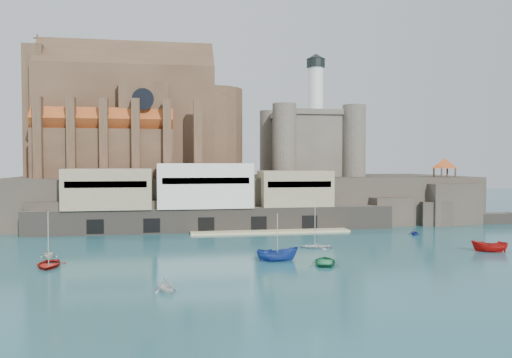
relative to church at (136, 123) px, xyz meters
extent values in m
plane|color=#1A4C56|center=(24.13, -41.85, -22.13)|extent=(300.00, 300.00, 0.00)
cube|color=#2B2520|center=(24.13, -1.85, -17.13)|extent=(100.00, 34.00, 10.00)
cube|color=#2B2520|center=(-13.87, -18.35, -19.13)|extent=(9.00, 5.00, 6.00)
cube|color=#2B2520|center=(2.13, -18.35, -19.13)|extent=(9.00, 5.00, 6.00)
cube|color=#2B2520|center=(19.13, -18.35, -19.13)|extent=(9.00, 5.00, 6.00)
cube|color=#2B2520|center=(36.13, -18.35, -19.13)|extent=(9.00, 5.00, 6.00)
cube|color=#2B2520|center=(52.13, -18.35, -19.13)|extent=(9.00, 5.00, 6.00)
cube|color=#5C5449|center=(16.13, -19.35, -19.88)|extent=(70.00, 6.00, 4.50)
cube|color=#CDC088|center=(26.13, -23.85, -21.98)|extent=(30.00, 4.00, 0.40)
cube|color=black|center=(-5.87, -22.25, -20.53)|extent=(3.00, 0.40, 2.60)
cube|color=black|center=(4.13, -22.25, -20.53)|extent=(3.00, 0.40, 2.60)
cube|color=black|center=(14.13, -22.25, -20.53)|extent=(3.00, 0.40, 2.60)
cube|color=black|center=(24.13, -22.25, -20.53)|extent=(3.00, 0.40, 2.60)
cube|color=black|center=(34.13, -22.25, -20.53)|extent=(3.00, 0.40, 2.60)
cube|color=gray|center=(-3.87, -18.35, -13.88)|extent=(16.00, 9.00, 7.50)
cube|color=silver|center=(14.13, -18.35, -13.38)|extent=(18.00, 9.00, 8.50)
cube|color=gray|center=(32.13, -18.35, -14.13)|extent=(14.00, 8.00, 7.00)
cube|color=#493322|center=(-1.87, 0.15, -0.13)|extent=(38.00, 14.00, 24.00)
cube|color=#493322|center=(-1.87, 0.15, 11.87)|extent=(38.00, 13.01, 13.01)
cylinder|color=#493322|center=(17.13, 0.15, -2.13)|extent=(14.00, 14.00, 20.00)
cube|color=#493322|center=(2.13, 0.15, -2.13)|extent=(10.00, 20.00, 20.00)
cube|color=#493322|center=(-5.87, -9.35, -7.13)|extent=(28.00, 5.00, 10.00)
cube|color=#493322|center=(-5.87, 9.65, -7.13)|extent=(28.00, 5.00, 10.00)
cube|color=#AD491D|center=(-5.87, -9.35, -0.53)|extent=(28.00, 5.66, 5.66)
cube|color=#AD491D|center=(-5.87, 9.65, -0.53)|extent=(28.00, 5.66, 5.66)
cube|color=#493322|center=(-20.87, 0.15, 1.87)|extent=(4.00, 10.00, 28.00)
cylinder|color=black|center=(2.13, -11.90, 3.87)|extent=(4.40, 0.30, 4.40)
cube|color=#493322|center=(-17.87, -12.35, -4.13)|extent=(1.60, 2.20, 16.00)
cube|color=#493322|center=(-11.67, -12.35, -4.13)|extent=(1.60, 2.20, 16.00)
cube|color=#493322|center=(-5.47, -12.35, -4.13)|extent=(1.60, 2.20, 16.00)
cube|color=#493322|center=(0.73, -12.35, -4.13)|extent=(1.60, 2.20, 16.00)
cube|color=#493322|center=(6.93, -12.35, -4.13)|extent=(1.60, 2.20, 16.00)
cube|color=#493322|center=(13.13, -12.35, -4.13)|extent=(1.60, 2.20, 16.00)
cube|color=#4E483D|center=(40.13, -0.85, -5.13)|extent=(16.00, 16.00, 14.00)
cube|color=#4E483D|center=(40.13, -0.85, 2.27)|extent=(17.00, 17.00, 1.20)
cylinder|color=#4E483D|center=(32.13, -8.85, -4.13)|extent=(5.20, 5.20, 16.00)
cylinder|color=#4E483D|center=(48.13, -8.85, -4.13)|extent=(5.20, 5.20, 16.00)
cylinder|color=#4E483D|center=(32.13, 7.15, -4.13)|extent=(5.20, 5.20, 16.00)
cylinder|color=#4E483D|center=(48.13, 7.15, -4.13)|extent=(5.20, 5.20, 16.00)
cylinder|color=silver|center=(42.13, 1.15, 7.87)|extent=(3.60, 3.60, 12.00)
cylinder|color=black|center=(42.13, 1.15, 14.87)|extent=(4.40, 4.40, 2.00)
cone|color=black|center=(42.13, 1.15, 16.47)|extent=(4.60, 4.60, 1.40)
cube|color=#2B2520|center=(66.13, -15.85, -17.78)|extent=(12.00, 10.00, 8.70)
cube|color=#2B2520|center=(62.13, -18.85, -19.63)|extent=(6.00, 5.00, 5.00)
cube|color=#2B2520|center=(71.13, -13.85, -19.13)|extent=(5.00, 4.00, 6.00)
cube|color=#493322|center=(66.13, -15.85, -13.28)|extent=(4.20, 4.20, 0.30)
cylinder|color=#493322|center=(64.53, -17.45, -11.83)|extent=(0.36, 0.36, 3.20)
cylinder|color=#493322|center=(67.73, -17.45, -11.83)|extent=(0.36, 0.36, 3.20)
cylinder|color=#493322|center=(64.53, -14.25, -11.83)|extent=(0.36, 0.36, 3.20)
cylinder|color=#493322|center=(67.73, -14.25, -11.83)|extent=(0.36, 0.36, 3.20)
pyramid|color=#AD491D|center=(66.13, -15.85, -9.13)|extent=(6.40, 6.40, 2.20)
imported|color=#9D180F|center=(-7.67, -49.16, -22.13)|extent=(4.15, 1.45, 5.71)
imported|color=silver|center=(7.15, -63.85, -22.13)|extent=(3.26, 2.68, 3.26)
imported|color=navy|center=(21.74, -50.48, -22.13)|extent=(2.22, 2.16, 5.64)
imported|color=#1E7345|center=(27.59, -53.15, -22.13)|extent=(4.31, 2.40, 5.80)
imported|color=beige|center=(-9.18, -42.64, -22.13)|extent=(2.74, 1.71, 3.13)
imported|color=#AA0F0C|center=(54.13, -49.00, -22.13)|extent=(2.53, 2.49, 5.16)
imported|color=silver|center=(29.61, -41.41, -22.13)|extent=(1.65, 3.70, 5.00)
imported|color=navy|center=(51.48, -30.97, -22.13)|extent=(2.89, 2.47, 2.87)
camera|label=1|loc=(7.87, -115.50, -8.79)|focal=35.00mm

